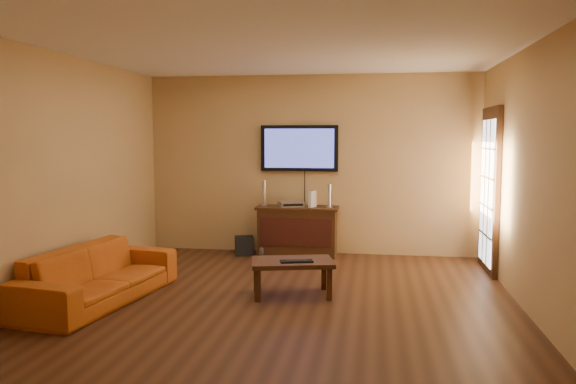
% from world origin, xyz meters
% --- Properties ---
extents(ground_plane, '(5.00, 5.00, 0.00)m').
position_xyz_m(ground_plane, '(0.00, 0.00, 0.00)').
color(ground_plane, '#361D0F').
rests_on(ground_plane, ground).
extents(room_walls, '(5.00, 5.00, 5.00)m').
position_xyz_m(room_walls, '(0.00, 0.62, 1.69)').
color(room_walls, tan).
rests_on(room_walls, ground).
extents(french_door, '(0.07, 1.02, 2.22)m').
position_xyz_m(french_door, '(2.46, 1.70, 1.05)').
color(french_door, '#31190B').
rests_on(french_door, ground).
extents(media_console, '(1.22, 0.46, 0.74)m').
position_xyz_m(media_console, '(-0.17, 2.26, 0.37)').
color(media_console, '#31190B').
rests_on(media_console, ground).
extents(television, '(1.17, 0.08, 0.69)m').
position_xyz_m(television, '(-0.17, 2.45, 1.60)').
color(television, black).
rests_on(television, ground).
extents(coffee_table, '(1.00, 0.74, 0.40)m').
position_xyz_m(coffee_table, '(0.07, 0.13, 0.34)').
color(coffee_table, '#31190B').
rests_on(coffee_table, ground).
extents(sofa, '(0.87, 2.09, 0.79)m').
position_xyz_m(sofa, '(-1.96, -0.41, 0.40)').
color(sofa, '#B55114').
rests_on(sofa, ground).
extents(speaker_left, '(0.10, 0.10, 0.38)m').
position_xyz_m(speaker_left, '(-0.68, 2.30, 0.91)').
color(speaker_left, silver).
rests_on(speaker_left, media_console).
extents(speaker_right, '(0.09, 0.09, 0.34)m').
position_xyz_m(speaker_right, '(0.31, 2.24, 0.89)').
color(speaker_right, silver).
rests_on(speaker_right, media_console).
extents(av_receiver, '(0.42, 0.37, 0.08)m').
position_xyz_m(av_receiver, '(-0.26, 2.23, 0.78)').
color(av_receiver, silver).
rests_on(av_receiver, media_console).
extents(game_console, '(0.11, 0.19, 0.25)m').
position_xyz_m(game_console, '(0.06, 2.23, 0.86)').
color(game_console, white).
rests_on(game_console, media_console).
extents(subwoofer, '(0.34, 0.34, 0.27)m').
position_xyz_m(subwoofer, '(-0.96, 2.18, 0.14)').
color(subwoofer, black).
rests_on(subwoofer, ground).
extents(bottle, '(0.07, 0.07, 0.19)m').
position_xyz_m(bottle, '(-0.63, 1.85, 0.09)').
color(bottle, white).
rests_on(bottle, ground).
extents(keyboard, '(0.38, 0.23, 0.02)m').
position_xyz_m(keyboard, '(0.13, 0.05, 0.41)').
color(keyboard, black).
rests_on(keyboard, coffee_table).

